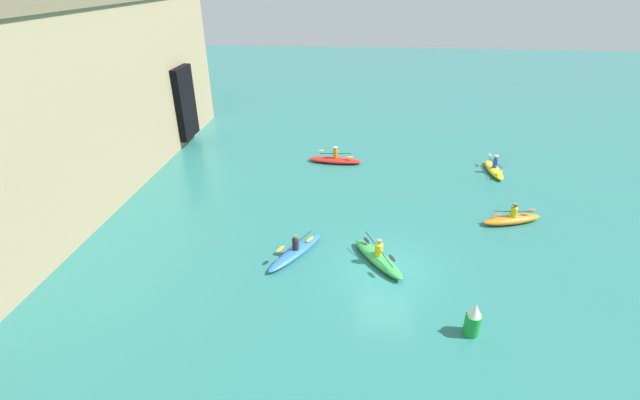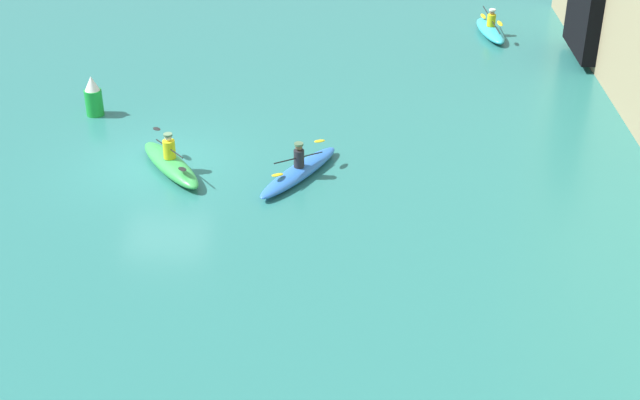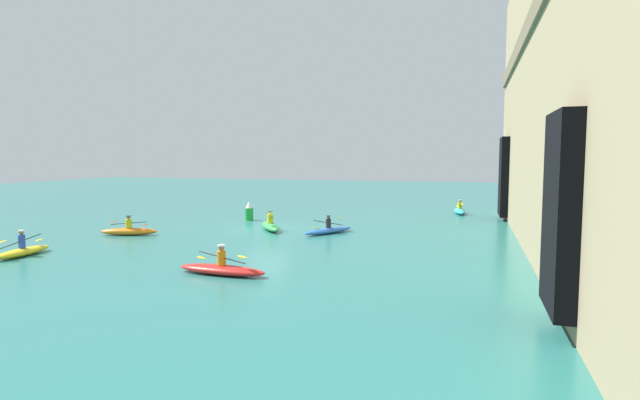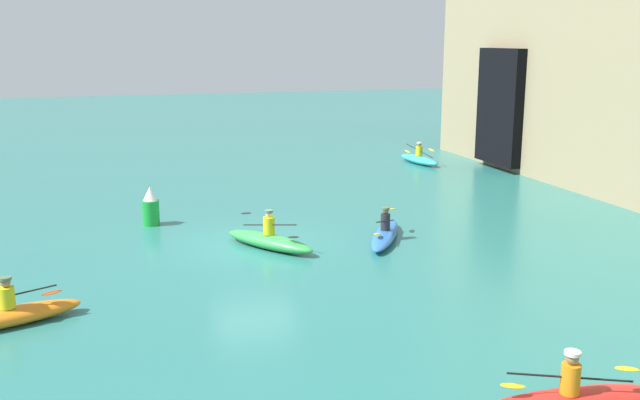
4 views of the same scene
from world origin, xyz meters
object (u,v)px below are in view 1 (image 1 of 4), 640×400
at_px(kayak_yellow, 494,169).
at_px(kayak_green, 378,258).
at_px(kayak_orange, 512,219).
at_px(marker_buoy, 473,320).
at_px(kayak_blue, 296,251).
at_px(kayak_red, 335,160).

xyz_separation_m(kayak_yellow, kayak_green, (-10.19, 7.44, 0.04)).
relative_size(kayak_orange, marker_buoy, 2.42).
height_order(kayak_blue, kayak_yellow, kayak_yellow).
distance_m(kayak_blue, marker_buoy, 7.88).
relative_size(kayak_red, kayak_yellow, 1.20).
bearing_deg(marker_buoy, kayak_orange, -24.84).
bearing_deg(kayak_blue, kayak_yellow, -17.36).
height_order(kayak_green, marker_buoy, marker_buoy).
xyz_separation_m(kayak_yellow, marker_buoy, (-14.02, 4.31, 0.39)).
bearing_deg(kayak_yellow, kayak_blue, 128.94).
xyz_separation_m(kayak_green, marker_buoy, (-3.82, -3.14, 0.35)).
bearing_deg(kayak_yellow, kayak_orange, 170.49).
relative_size(kayak_orange, kayak_green, 1.02).
height_order(kayak_red, kayak_green, kayak_green).
bearing_deg(kayak_orange, kayak_blue, -177.70).
bearing_deg(kayak_yellow, marker_buoy, 159.78).
bearing_deg(kayak_green, kayak_yellow, -70.65).
height_order(kayak_orange, kayak_yellow, kayak_yellow).
relative_size(kayak_yellow, kayak_green, 0.96).
relative_size(kayak_green, marker_buoy, 2.38).
xyz_separation_m(kayak_orange, marker_buoy, (-7.80, 3.61, 0.36)).
bearing_deg(kayak_blue, marker_buoy, -90.24).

